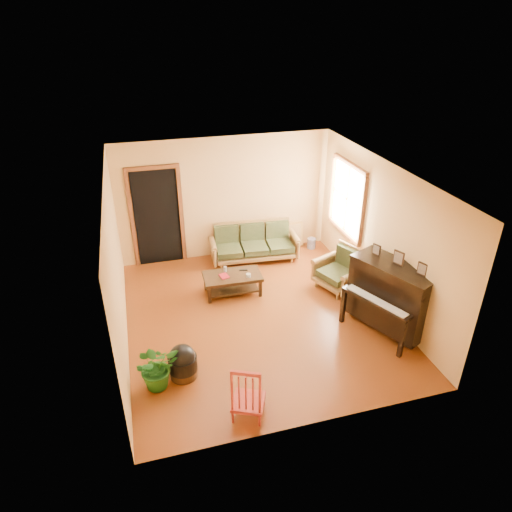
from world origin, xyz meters
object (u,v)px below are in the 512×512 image
object	(u,v)px
red_chair	(248,389)
potted_plant	(157,366)
ceramic_crock	(311,243)
sofa	(254,243)
footstool	(183,365)
piano	(390,297)
coffee_table	(233,284)
armchair	(339,270)

from	to	relation	value
red_chair	potted_plant	size ratio (longest dim) A/B	1.28
ceramic_crock	potted_plant	size ratio (longest dim) A/B	0.35
sofa	footstool	xyz separation A→B (m)	(-1.97, -3.18, -0.19)
ceramic_crock	potted_plant	world-z (taller)	potted_plant
red_chair	ceramic_crock	distance (m)	5.06
sofa	piano	world-z (taller)	piano
coffee_table	red_chair	size ratio (longest dim) A/B	1.22
coffee_table	armchair	xyz separation A→B (m)	(1.99, -0.39, 0.22)
armchair	potted_plant	world-z (taller)	armchair
coffee_table	red_chair	distance (m)	3.02
potted_plant	red_chair	bearing A→B (deg)	-38.06
sofa	piano	size ratio (longest dim) A/B	1.35
footstool	red_chair	world-z (taller)	red_chair
sofa	armchair	size ratio (longest dim) A/B	2.23
piano	armchair	bearing A→B (deg)	77.52
coffee_table	armchair	distance (m)	2.04
piano	red_chair	size ratio (longest dim) A/B	1.55
armchair	footstool	size ratio (longest dim) A/B	1.96
coffee_table	potted_plant	size ratio (longest dim) A/B	1.56
sofa	red_chair	bearing A→B (deg)	-102.31
red_chair	footstool	bearing A→B (deg)	151.98
coffee_table	red_chair	bearing A→B (deg)	-99.17
footstool	ceramic_crock	world-z (taller)	footstool
sofa	ceramic_crock	distance (m)	1.43
coffee_table	piano	distance (m)	2.91
coffee_table	ceramic_crock	size ratio (longest dim) A/B	4.51
ceramic_crock	footstool	bearing A→B (deg)	-135.15
red_chair	piano	bearing A→B (deg)	48.08
ceramic_crock	potted_plant	distance (m)	5.08
piano	footstool	distance (m)	3.51
sofa	armchair	distance (m)	1.99
armchair	ceramic_crock	world-z (taller)	armchair
sofa	red_chair	size ratio (longest dim) A/B	2.09
red_chair	ceramic_crock	world-z (taller)	red_chair
footstool	armchair	bearing A→B (deg)	26.73
armchair	red_chair	xyz separation A→B (m)	(-2.47, -2.58, 0.03)
footstool	red_chair	xyz separation A→B (m)	(0.74, -0.96, 0.24)
coffee_table	piano	world-z (taller)	piano
sofa	potted_plant	xyz separation A→B (m)	(-2.34, -3.27, -0.05)
footstool	potted_plant	size ratio (longest dim) A/B	0.61
sofa	piano	bearing A→B (deg)	-58.47
potted_plant	sofa	bearing A→B (deg)	54.38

